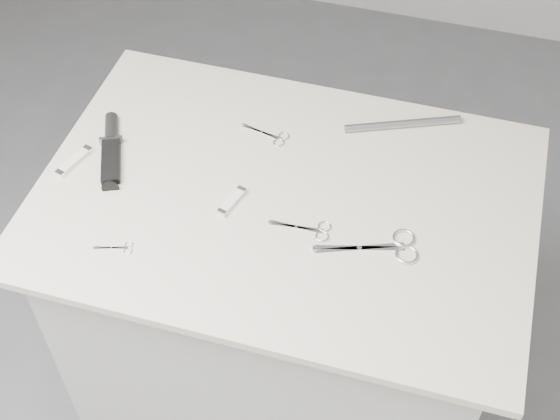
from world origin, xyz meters
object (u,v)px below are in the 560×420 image
(large_shears, at_px, (389,247))
(sheathed_knife, at_px, (111,146))
(metal_rail, at_px, (403,124))
(embroidery_scissors_b, at_px, (272,136))
(plinth, at_px, (284,323))
(embroidery_scissors_a, at_px, (311,230))
(tiny_scissors, at_px, (119,248))
(pocket_knife_a, at_px, (74,161))
(pocket_knife_b, at_px, (232,201))

(large_shears, bearing_deg, sheathed_knife, 152.63)
(large_shears, relative_size, metal_rail, 0.77)
(large_shears, distance_m, sheathed_knife, 0.63)
(embroidery_scissors_b, distance_m, metal_rail, 0.29)
(plinth, relative_size, embroidery_scissors_b, 8.24)
(metal_rail, bearing_deg, sheathed_knife, -157.66)
(embroidery_scissors_a, relative_size, tiny_scissors, 1.62)
(large_shears, distance_m, embroidery_scissors_b, 0.38)
(embroidery_scissors_a, height_order, metal_rail, metal_rail)
(large_shears, bearing_deg, embroidery_scissors_a, 161.33)
(embroidery_scissors_b, bearing_deg, pocket_knife_a, -140.65)
(pocket_knife_a, bearing_deg, plinth, -68.91)
(embroidery_scissors_a, distance_m, metal_rail, 0.36)
(sheathed_knife, relative_size, pocket_knife_b, 2.39)
(large_shears, xyz_separation_m, metal_rail, (-0.04, 0.34, 0.01))
(tiny_scissors, bearing_deg, sheathed_knife, 100.69)
(pocket_knife_a, distance_m, pocket_knife_b, 0.35)
(embroidery_scissors_b, distance_m, tiny_scissors, 0.42)
(tiny_scissors, bearing_deg, pocket_knife_a, 118.36)
(tiny_scissors, relative_size, metal_rail, 0.29)
(pocket_knife_a, distance_m, metal_rail, 0.71)
(plinth, xyz_separation_m, tiny_scissors, (-0.27, -0.22, 0.47))
(plinth, xyz_separation_m, large_shears, (0.23, -0.07, 0.47))
(plinth, distance_m, embroidery_scissors_b, 0.50)
(embroidery_scissors_a, bearing_deg, pocket_knife_b, 168.86)
(pocket_knife_b, bearing_deg, embroidery_scissors_b, 9.38)
(pocket_knife_a, relative_size, metal_rail, 0.38)
(large_shears, xyz_separation_m, pocket_knife_a, (-0.67, 0.04, 0.00))
(sheathed_knife, bearing_deg, embroidery_scissors_b, -91.14)
(embroidery_scissors_b, bearing_deg, plinth, -52.59)
(large_shears, xyz_separation_m, pocket_knife_b, (-0.32, 0.02, 0.00))
(embroidery_scissors_b, xyz_separation_m, sheathed_knife, (-0.32, -0.13, 0.01))
(large_shears, relative_size, sheathed_knife, 1.01)
(embroidery_scissors_b, xyz_separation_m, pocket_knife_b, (-0.02, -0.21, 0.00))
(sheathed_knife, distance_m, pocket_knife_a, 0.08)
(sheathed_knife, xyz_separation_m, pocket_knife_b, (0.30, -0.08, -0.00))
(plinth, xyz_separation_m, embroidery_scissors_b, (-0.07, 0.16, 0.47))
(large_shears, bearing_deg, pocket_knife_b, 157.44)
(embroidery_scissors_a, relative_size, sheathed_knife, 0.62)
(sheathed_knife, relative_size, pocket_knife_a, 2.00)
(embroidery_scissors_a, relative_size, metal_rail, 0.47)
(embroidery_scissors_a, height_order, sheathed_knife, sheathed_knife)
(embroidery_scissors_a, relative_size, pocket_knife_b, 1.48)
(embroidery_scissors_b, distance_m, pocket_knife_b, 0.21)
(embroidery_scissors_b, distance_m, pocket_knife_a, 0.42)
(embroidery_scissors_a, bearing_deg, plinth, 132.51)
(tiny_scissors, bearing_deg, embroidery_scissors_a, 6.69)
(pocket_knife_a, xyz_separation_m, pocket_knife_b, (0.35, -0.01, -0.00))
(embroidery_scissors_b, height_order, sheathed_knife, sheathed_knife)
(large_shears, xyz_separation_m, embroidery_scissors_a, (-0.15, 0.00, -0.00))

